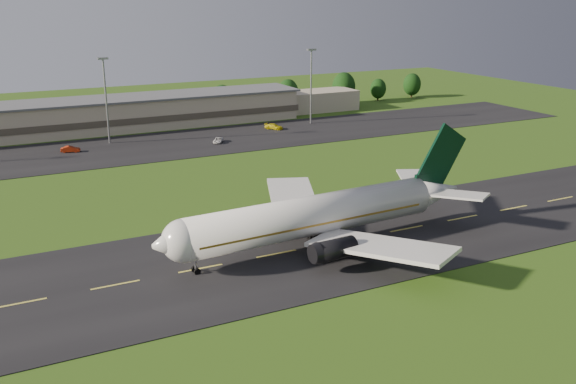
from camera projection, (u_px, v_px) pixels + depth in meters
name	position (u px, v px, depth m)	size (l,w,h in m)	color
ground	(201.00, 269.00, 83.52)	(360.00, 360.00, 0.00)	#2B4E13
taxiway	(201.00, 269.00, 83.50)	(220.00, 30.00, 0.10)	black
apron	(95.00, 152.00, 144.97)	(260.00, 30.00, 0.10)	black
airliner	(317.00, 216.00, 89.63)	(51.30, 42.11, 15.57)	silver
terminal	(101.00, 116.00, 167.20)	(145.00, 16.00, 8.40)	tan
light_mast_centre	(105.00, 90.00, 150.20)	(2.40, 1.20, 20.35)	gray
light_mast_east	(311.00, 77.00, 173.80)	(2.40, 1.20, 20.35)	gray
tree_line	(152.00, 102.00, 181.94)	(194.88, 8.85, 10.51)	black
service_vehicle_b	(70.00, 149.00, 144.80)	(1.47, 4.21, 1.39)	maroon
service_vehicle_c	(218.00, 140.00, 154.22)	(1.94, 4.20, 1.17)	silver
service_vehicle_d	(274.00, 127.00, 169.46)	(2.02, 4.97, 1.44)	#CDBD0C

